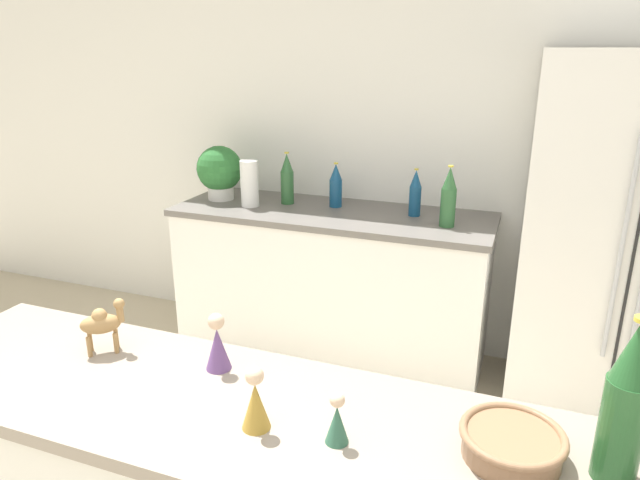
# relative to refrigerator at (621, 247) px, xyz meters

# --- Properties ---
(wall_back) EXTENTS (8.00, 0.06, 2.55)m
(wall_back) POSITION_rel_refrigerator_xyz_m (-1.10, 0.38, 0.40)
(wall_back) COLOR white
(wall_back) RESTS_ON ground_plane
(back_counter) EXTENTS (1.77, 0.63, 0.89)m
(back_counter) POSITION_rel_refrigerator_xyz_m (-1.44, 0.05, -0.43)
(back_counter) COLOR white
(back_counter) RESTS_ON ground_plane
(refrigerator) EXTENTS (0.87, 0.69, 1.75)m
(refrigerator) POSITION_rel_refrigerator_xyz_m (0.00, 0.00, 0.00)
(refrigerator) COLOR silver
(refrigerator) RESTS_ON ground_plane
(potted_plant) EXTENTS (0.27, 0.27, 0.32)m
(potted_plant) POSITION_rel_refrigerator_xyz_m (-2.15, 0.06, 0.19)
(potted_plant) COLOR silver
(potted_plant) RESTS_ON back_counter
(paper_towel_roll) EXTENTS (0.10, 0.10, 0.26)m
(paper_towel_roll) POSITION_rel_refrigerator_xyz_m (-1.91, -0.02, 0.15)
(paper_towel_roll) COLOR white
(paper_towel_roll) RESTS_ON back_counter
(back_bottle_0) EXTENTS (0.08, 0.08, 0.31)m
(back_bottle_0) POSITION_rel_refrigerator_xyz_m (-0.80, -0.01, 0.17)
(back_bottle_0) COLOR #2D6033
(back_bottle_0) RESTS_ON back_counter
(back_bottle_1) EXTENTS (0.08, 0.08, 0.30)m
(back_bottle_1) POSITION_rel_refrigerator_xyz_m (-1.74, 0.11, 0.16)
(back_bottle_1) COLOR #2D6033
(back_bottle_1) RESTS_ON back_counter
(back_bottle_2) EXTENTS (0.06, 0.06, 0.26)m
(back_bottle_2) POSITION_rel_refrigerator_xyz_m (-1.00, 0.12, 0.14)
(back_bottle_2) COLOR navy
(back_bottle_2) RESTS_ON back_counter
(back_bottle_3) EXTENTS (0.07, 0.07, 0.25)m
(back_bottle_3) POSITION_rel_refrigerator_xyz_m (-1.45, 0.14, 0.14)
(back_bottle_3) COLOR navy
(back_bottle_3) RESTS_ON back_counter
(wine_bottle) EXTENTS (0.08, 0.08, 0.34)m
(wine_bottle) POSITION_rel_refrigerator_xyz_m (-0.21, -1.78, 0.24)
(wine_bottle) COLOR #235628
(wine_bottle) RESTS_ON bar_counter
(fruit_bowl) EXTENTS (0.21, 0.21, 0.06)m
(fruit_bowl) POSITION_rel_refrigerator_xyz_m (-0.40, -1.79, 0.11)
(fruit_bowl) COLOR #8C6647
(fruit_bowl) RESTS_ON bar_counter
(camel_figurine) EXTENTS (0.12, 0.11, 0.15)m
(camel_figurine) POSITION_rel_refrigerator_xyz_m (-1.47, -1.73, 0.17)
(camel_figurine) COLOR #A87F4C
(camel_figurine) RESTS_ON bar_counter
(wise_man_figurine_blue) EXTENTS (0.07, 0.07, 0.16)m
(wise_man_figurine_blue) POSITION_rel_refrigerator_xyz_m (-1.14, -1.70, 0.14)
(wise_man_figurine_blue) COLOR #6B4784
(wise_man_figurine_blue) RESTS_ON bar_counter
(wise_man_figurine_crimson) EXTENTS (0.05, 0.05, 0.12)m
(wise_man_figurine_crimson) POSITION_rel_refrigerator_xyz_m (-0.75, -1.87, 0.13)
(wise_man_figurine_crimson) COLOR #33664C
(wise_man_figurine_crimson) RESTS_ON bar_counter
(wise_man_figurine_purple) EXTENTS (0.06, 0.06, 0.15)m
(wise_man_figurine_purple) POSITION_rel_refrigerator_xyz_m (-0.93, -1.88, 0.14)
(wise_man_figurine_purple) COLOR #B28933
(wise_man_figurine_purple) RESTS_ON bar_counter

